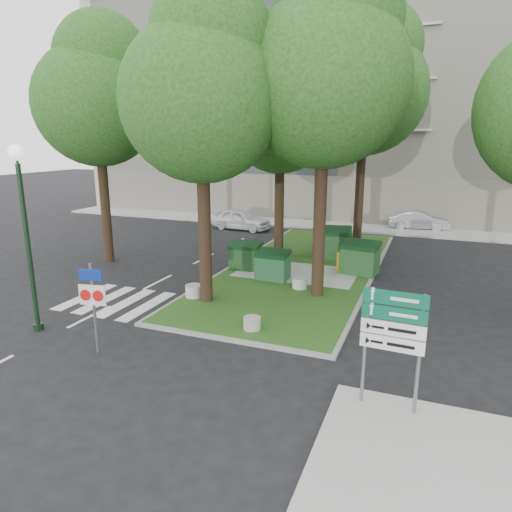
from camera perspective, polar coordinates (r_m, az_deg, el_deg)
The scene contains 25 objects.
ground at distance 13.65m, azimuth -5.38°, elevation -10.11°, with size 120.00×120.00×0.00m, color black.
median_island at distance 20.52m, azimuth 5.92°, elevation -1.47°, with size 6.00×16.00×0.12m, color #244112.
median_kerb at distance 20.53m, azimuth 5.92°, elevation -1.50°, with size 6.30×16.30×0.10m, color gray.
sidewalk_corner at distance 9.44m, azimuth 23.97°, elevation -23.34°, with size 5.00×4.00×0.12m, color #999993.
building_sidewalk at distance 30.61m, azimuth 10.31°, elevation 3.66°, with size 42.00×3.00×0.12m, color #999993.
zebra_crossing at distance 16.68m, azimuth -14.69°, elevation -5.86°, with size 5.00×3.00×0.01m, color silver.
apartment_building at distance 37.56m, azimuth 13.23°, elevation 17.64°, with size 41.00×12.00×16.00m, color tan.
tree_median_near_left at distance 15.44m, azimuth -6.53°, elevation 20.52°, with size 5.20×5.20×10.53m.
tree_median_near_right at distance 16.19m, azimuth 9.01°, elevation 22.54°, with size 5.60×5.60×11.46m.
tree_median_mid at distance 21.21m, azimuth 3.37°, elevation 17.98°, with size 4.80×4.80×9.99m.
tree_median_far at distance 23.51m, azimuth 13.81°, elevation 20.55°, with size 5.80×5.80×11.93m.
tree_street_left at distance 22.25m, azimuth -19.10°, elevation 18.83°, with size 5.40×5.40×11.00m.
dumpster_a at distance 19.87m, azimuth -1.33°, elevation 0.00°, with size 1.39×1.04×1.22m.
dumpster_b at distance 18.45m, azimuth 2.12°, elevation -1.15°, with size 1.32×0.94×1.22m.
dumpster_c at distance 21.93m, azimuth 9.69°, elevation 1.56°, with size 1.80×1.40×1.52m.
dumpster_d at distance 19.69m, azimuth 12.86°, elevation -0.24°, with size 1.66×1.28×1.40m.
bollard_left at distance 16.65m, azimuth -7.78°, elevation -4.34°, with size 0.61×0.61×0.43m, color #A6A7A1.
bollard_right at distance 13.80m, azimuth -0.50°, elevation -8.37°, with size 0.52×0.52×0.37m, color #979692.
bollard_mid at distance 17.51m, azimuth 5.46°, elevation -3.39°, with size 0.56×0.56×0.40m, color #A8A8A3.
litter_bin at distance 20.06m, azimuth 10.68°, elevation -0.67°, with size 0.45×0.45×0.79m, color gold.
street_lamp at distance 14.71m, azimuth -26.96°, elevation 4.29°, with size 0.44×0.44×5.51m.
traffic_sign_pole at distance 12.85m, azimuth -19.70°, elevation -4.77°, with size 0.75×0.18×2.52m.
directional_sign at distance 9.84m, azimuth 16.74°, elevation -9.01°, with size 1.30×0.14×2.59m.
car_white at distance 29.34m, azimuth -1.91°, elevation 4.61°, with size 1.56×3.87×1.32m, color silver.
car_silver at distance 30.98m, azimuth 19.64°, elevation 4.21°, with size 1.29×3.70×1.22m, color gray.
Camera 1 is at (5.67, -11.06, 5.65)m, focal length 32.00 mm.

